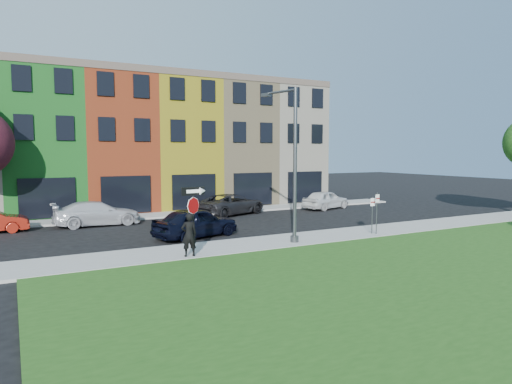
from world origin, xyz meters
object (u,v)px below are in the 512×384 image
stop_sign (193,207)px  street_lamp (292,165)px  sedan_near (196,223)px  man (189,235)px

stop_sign → street_lamp: bearing=-1.0°
sedan_near → street_lamp: (3.53, -3.70, 3.04)m
stop_sign → sedan_near: size_ratio=0.57×
man → street_lamp: bearing=-167.3°
stop_sign → man: size_ratio=1.57×
stop_sign → sedan_near: 4.64m
street_lamp → sedan_near: bearing=122.0°
man → street_lamp: (5.48, 0.67, 2.80)m
man → sedan_near: size_ratio=0.36×
sedan_near → street_lamp: bearing=-153.7°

